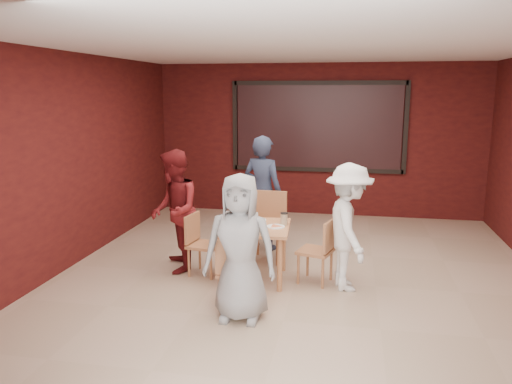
% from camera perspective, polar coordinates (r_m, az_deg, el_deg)
% --- Properties ---
extents(floor, '(7.00, 7.00, 0.00)m').
position_cam_1_polar(floor, '(6.26, 4.55, -10.07)').
color(floor, tan).
rests_on(floor, ground).
extents(window_blinds, '(3.00, 0.02, 1.50)m').
position_cam_1_polar(window_blinds, '(9.29, 7.08, 7.39)').
color(window_blinds, black).
extents(dining_table, '(0.93, 0.93, 0.84)m').
position_cam_1_polar(dining_table, '(6.10, -0.30, -4.58)').
color(dining_table, tan).
rests_on(dining_table, floor).
extents(chair_front, '(0.44, 0.44, 0.79)m').
position_cam_1_polar(chair_front, '(5.36, -2.48, -8.71)').
color(chair_front, '#A56B40').
rests_on(chair_front, floor).
extents(chair_back, '(0.48, 0.48, 0.94)m').
position_cam_1_polar(chair_back, '(6.90, 1.48, -3.37)').
color(chair_back, '#A56B40').
rests_on(chair_back, floor).
extents(chair_left, '(0.43, 0.43, 0.78)m').
position_cam_1_polar(chair_left, '(6.37, -6.42, -5.54)').
color(chair_left, '#A56B40').
rests_on(chair_left, floor).
extents(chair_right, '(0.48, 0.48, 0.79)m').
position_cam_1_polar(chair_right, '(6.08, 7.41, -6.31)').
color(chair_right, '#A56B40').
rests_on(chair_right, floor).
extents(diner_front, '(0.74, 0.48, 1.51)m').
position_cam_1_polar(diner_front, '(5.03, -1.84, -6.39)').
color(diner_front, '#9B9B9B').
rests_on(diner_front, floor).
extents(diner_back, '(0.71, 0.57, 1.68)m').
position_cam_1_polar(diner_back, '(7.28, 0.77, -0.08)').
color(diner_back, '#29324A').
rests_on(diner_back, floor).
extents(diner_left, '(0.84, 0.93, 1.58)m').
position_cam_1_polar(diner_left, '(6.47, -9.32, -2.17)').
color(diner_left, maroon).
rests_on(diner_left, floor).
extents(diner_right, '(0.77, 1.07, 1.49)m').
position_cam_1_polar(diner_right, '(5.89, 10.54, -3.98)').
color(diner_right, white).
rests_on(diner_right, floor).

